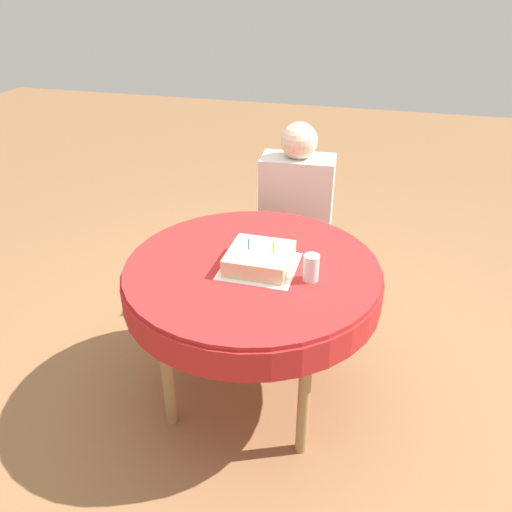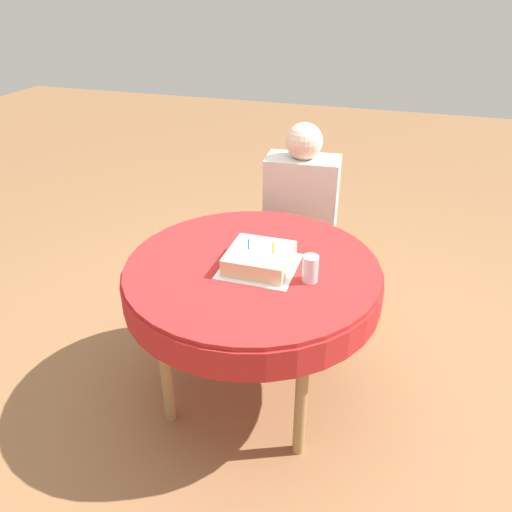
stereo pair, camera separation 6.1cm
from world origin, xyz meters
TOP-DOWN VIEW (x-y plane):
  - ground_plane at (0.00, 0.00)m, footprint 12.00×12.00m
  - dining_table at (0.00, 0.00)m, footprint 1.10×1.10m
  - chair at (0.03, 0.88)m, footprint 0.41×0.41m
  - person at (0.03, 0.79)m, footprint 0.41×0.34m
  - napkin at (0.03, -0.01)m, footprint 0.31×0.31m
  - birthday_cake at (0.03, -0.01)m, footprint 0.26×0.26m
  - drinking_glass at (0.26, -0.05)m, footprint 0.06×0.06m

SIDE VIEW (x-z plane):
  - ground_plane at x=0.00m, z-range 0.00..0.00m
  - chair at x=0.03m, z-range 0.03..0.90m
  - dining_table at x=0.00m, z-range 0.27..0.97m
  - person at x=0.03m, z-range 0.11..1.22m
  - napkin at x=0.03m, z-range 0.71..0.71m
  - birthday_cake at x=0.03m, z-range 0.68..0.81m
  - drinking_glass at x=0.26m, z-range 0.71..0.82m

